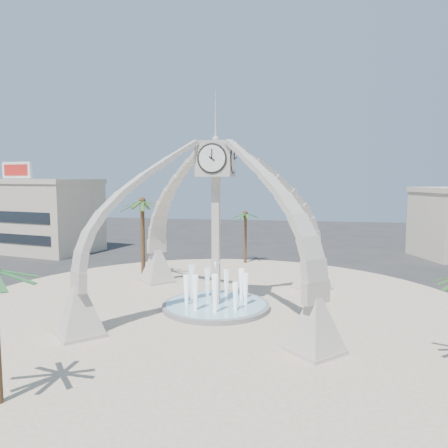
% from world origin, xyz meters
% --- Properties ---
extents(ground, '(140.00, 140.00, 0.00)m').
position_xyz_m(ground, '(0.00, 0.00, 0.00)').
color(ground, '#282828').
rests_on(ground, ground).
extents(plaza, '(40.00, 40.00, 0.06)m').
position_xyz_m(plaza, '(0.00, 0.00, 0.03)').
color(plaza, beige).
rests_on(plaza, ground).
extents(clock_tower, '(17.94, 17.94, 16.30)m').
position_xyz_m(clock_tower, '(-0.00, -0.00, 6.49)').
color(clock_tower, '#B9B2A5').
rests_on(clock_tower, ground).
extents(fountain, '(8.00, 8.00, 3.62)m').
position_xyz_m(fountain, '(0.00, 0.00, 0.29)').
color(fountain, gray).
rests_on(fountain, ground).
extents(building_nw, '(23.75, 13.73, 11.90)m').
position_xyz_m(building_nw, '(-32.00, 22.00, 4.83)').
color(building_nw, '#B8AB90').
rests_on(building_nw, ground).
extents(palm_west, '(5.42, 5.42, 8.40)m').
position_xyz_m(palm_west, '(-8.74, 7.87, 7.45)').
color(palm_west, brown).
rests_on(palm_west, ground).
extents(palm_north, '(4.69, 4.69, 6.44)m').
position_xyz_m(palm_north, '(-0.34, 17.98, 5.67)').
color(palm_north, brown).
rests_on(palm_north, ground).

